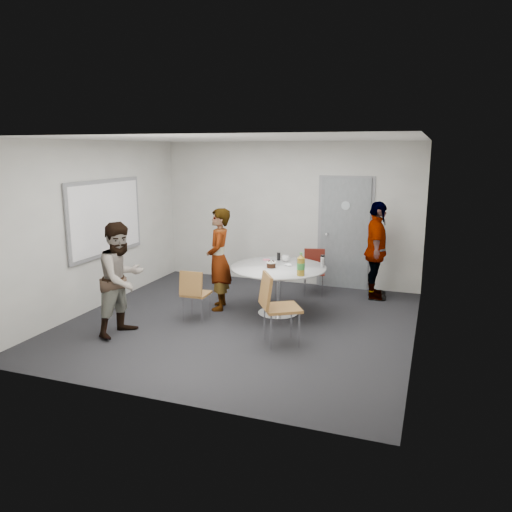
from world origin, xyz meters
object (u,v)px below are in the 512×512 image
at_px(chair_near_left, 194,290).
at_px(person_left, 122,279).
at_px(chair_near_right, 275,301).
at_px(whiteboard, 106,218).
at_px(door, 345,234).
at_px(table, 280,273).
at_px(person_main, 219,259).
at_px(chair_far, 314,267).
at_px(person_right, 376,251).

height_order(chair_near_left, person_left, person_left).
bearing_deg(chair_near_right, whiteboard, -136.64).
height_order(chair_near_left, chair_near_right, chair_near_right).
relative_size(door, table, 1.43).
bearing_deg(table, whiteboard, -173.06).
distance_m(door, person_main, 2.59).
xyz_separation_m(whiteboard, chair_far, (3.13, 1.68, -0.96)).
distance_m(whiteboard, person_left, 1.73).
bearing_deg(person_right, table, 129.14).
bearing_deg(person_main, door, 120.10).
height_order(table, person_right, person_right).
xyz_separation_m(whiteboard, person_main, (1.88, 0.32, -0.63)).
relative_size(person_main, person_right, 0.97).
xyz_separation_m(chair_near_left, person_main, (0.11, 0.69, 0.34)).
distance_m(door, chair_far, 0.91).
bearing_deg(chair_far, whiteboard, 16.90).
bearing_deg(table, person_right, 47.16).
height_order(chair_near_right, person_main, person_main).
relative_size(table, person_left, 0.93).
distance_m(table, person_left, 2.39).
xyz_separation_m(door, whiteboard, (-3.56, -2.28, 0.42)).
distance_m(whiteboard, person_main, 2.01).
height_order(table, chair_near_left, table).
height_order(whiteboard, table, whiteboard).
relative_size(whiteboard, chair_near_left, 2.39).
bearing_deg(person_right, whiteboard, 104.62).
height_order(chair_near_right, person_left, person_left).
relative_size(chair_near_left, person_left, 0.50).
bearing_deg(person_main, whiteboard, -99.72).
bearing_deg(chair_near_left, chair_far, 54.44).
distance_m(table, chair_near_left, 1.35).
bearing_deg(chair_near_left, person_left, -132.81).
bearing_deg(table, door, 71.14).
xyz_separation_m(table, person_left, (-1.82, -1.53, 0.13)).
relative_size(chair_near_right, chair_far, 1.21).
xyz_separation_m(chair_far, person_left, (-2.05, -2.87, 0.31)).
xyz_separation_m(door, chair_near_right, (-0.36, -3.12, -0.43)).
xyz_separation_m(door, person_main, (-1.68, -1.96, -0.20)).
distance_m(whiteboard, table, 3.03).
bearing_deg(table, chair_near_left, -147.27).
height_order(door, person_right, door).
bearing_deg(whiteboard, door, 32.66).
distance_m(whiteboard, person_right, 4.59).
distance_m(chair_far, person_left, 3.54).
height_order(table, person_left, person_left).
distance_m(chair_near_left, person_right, 3.24).
xyz_separation_m(door, table, (-0.66, -1.93, -0.36)).
distance_m(chair_near_right, person_right, 2.79).
distance_m(door, person_right, 0.85).
relative_size(person_main, person_left, 1.03).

